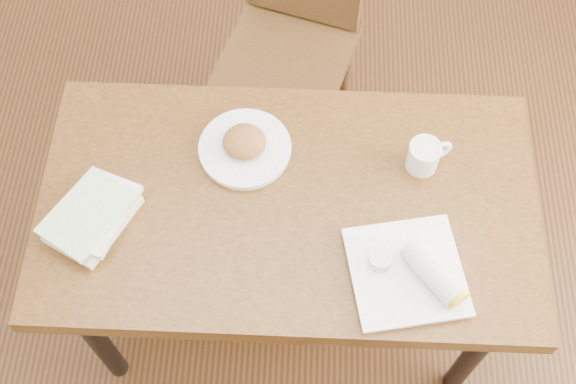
{
  "coord_description": "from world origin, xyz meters",
  "views": [
    {
      "loc": [
        0.04,
        -0.89,
        2.42
      ],
      "look_at": [
        0.0,
        0.0,
        0.8
      ],
      "focal_mm": 45.0,
      "sensor_mm": 36.0,
      "label": 1
    }
  ],
  "objects_px": {
    "plate_scone": "(245,146)",
    "coffee_mug": "(425,155)",
    "table": "(288,216)",
    "plate_burrito": "(415,272)",
    "chair_far": "(293,27)",
    "book_stack": "(93,216)"
  },
  "relations": [
    {
      "from": "plate_scone",
      "to": "table",
      "type": "bearing_deg",
      "value": -50.51
    },
    {
      "from": "table",
      "to": "plate_burrito",
      "type": "height_order",
      "value": "plate_burrito"
    },
    {
      "from": "table",
      "to": "book_stack",
      "type": "distance_m",
      "value": 0.51
    },
    {
      "from": "chair_far",
      "to": "book_stack",
      "type": "bearing_deg",
      "value": -119.42
    },
    {
      "from": "book_stack",
      "to": "plate_scone",
      "type": "bearing_deg",
      "value": 31.48
    },
    {
      "from": "book_stack",
      "to": "table",
      "type": "bearing_deg",
      "value": 9.01
    },
    {
      "from": "plate_burrito",
      "to": "book_stack",
      "type": "bearing_deg",
      "value": 171.59
    },
    {
      "from": "table",
      "to": "plate_burrito",
      "type": "xyz_separation_m",
      "value": [
        0.32,
        -0.2,
        0.11
      ]
    },
    {
      "from": "table",
      "to": "book_stack",
      "type": "relative_size",
      "value": 4.72
    },
    {
      "from": "chair_far",
      "to": "book_stack",
      "type": "relative_size",
      "value": 3.42
    },
    {
      "from": "table",
      "to": "plate_scone",
      "type": "height_order",
      "value": "plate_scone"
    },
    {
      "from": "chair_far",
      "to": "plate_burrito",
      "type": "bearing_deg",
      "value": -71.07
    },
    {
      "from": "plate_scone",
      "to": "plate_burrito",
      "type": "bearing_deg",
      "value": -38.21
    },
    {
      "from": "plate_scone",
      "to": "coffee_mug",
      "type": "height_order",
      "value": "coffee_mug"
    },
    {
      "from": "coffee_mug",
      "to": "plate_burrito",
      "type": "distance_m",
      "value": 0.33
    },
    {
      "from": "plate_scone",
      "to": "coffee_mug",
      "type": "relative_size",
      "value": 2.04
    },
    {
      "from": "table",
      "to": "book_stack",
      "type": "bearing_deg",
      "value": -170.99
    },
    {
      "from": "table",
      "to": "coffee_mug",
      "type": "height_order",
      "value": "coffee_mug"
    },
    {
      "from": "chair_far",
      "to": "book_stack",
      "type": "xyz_separation_m",
      "value": [
        -0.48,
        -0.85,
        0.23
      ]
    },
    {
      "from": "table",
      "to": "coffee_mug",
      "type": "bearing_deg",
      "value": 19.73
    },
    {
      "from": "table",
      "to": "book_stack",
      "type": "xyz_separation_m",
      "value": [
        -0.5,
        -0.08,
        0.12
      ]
    },
    {
      "from": "table",
      "to": "plate_scone",
      "type": "bearing_deg",
      "value": 129.49
    }
  ]
}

